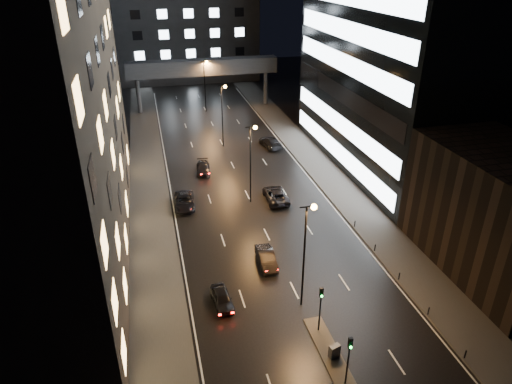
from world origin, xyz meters
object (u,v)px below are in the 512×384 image
car_away_b (266,258)px  utility_cabinet (334,351)px  car_away_c (184,201)px  car_toward_a (276,195)px  car_toward_b (270,142)px  car_away_a (222,298)px  car_away_d (203,168)px

car_away_b → utility_cabinet: bearing=-79.4°
car_away_c → utility_cabinet: size_ratio=4.85×
car_away_b → car_away_c: bearing=117.9°
car_toward_a → car_toward_b: size_ratio=1.00×
car_toward_b → car_away_c: bearing=40.0°
car_toward_a → car_away_a: bearing=62.1°
car_away_d → car_toward_a: bearing=-47.4°
car_away_a → car_away_b: bearing=37.7°
car_away_d → car_away_b: bearing=-76.1°
car_away_d → utility_cabinet: car_away_d is taller
car_away_a → car_away_d: 28.77m
car_away_a → utility_cabinet: (7.35, -8.13, 0.03)m
car_toward_a → car_toward_b: car_toward_b is taller
car_away_a → car_toward_b: car_toward_b is taller
car_away_b → car_toward_b: bearing=76.1°
car_away_b → car_toward_b: (9.01, 31.33, 0.08)m
utility_cabinet → car_toward_b: bearing=64.8°
car_away_a → car_away_c: size_ratio=0.73×
car_away_a → utility_cabinet: car_away_a is taller
car_toward_b → utility_cabinet: car_toward_b is taller
car_away_c → car_toward_b: (15.84, 17.20, 0.07)m
car_toward_a → car_toward_b: bearing=-101.7°
car_away_d → utility_cabinet: size_ratio=4.28×
car_away_b → car_toward_a: size_ratio=0.80×
car_away_a → car_away_d: bearing=80.8°
car_away_b → car_toward_b: size_ratio=0.80×
car_toward_a → utility_cabinet: 26.26m
car_toward_b → car_away_a: bearing=60.9°
car_away_c → car_toward_a: 11.60m
car_away_a → utility_cabinet: 10.96m
car_toward_b → car_toward_a: bearing=69.4°
car_away_d → car_away_a: bearing=-88.2°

